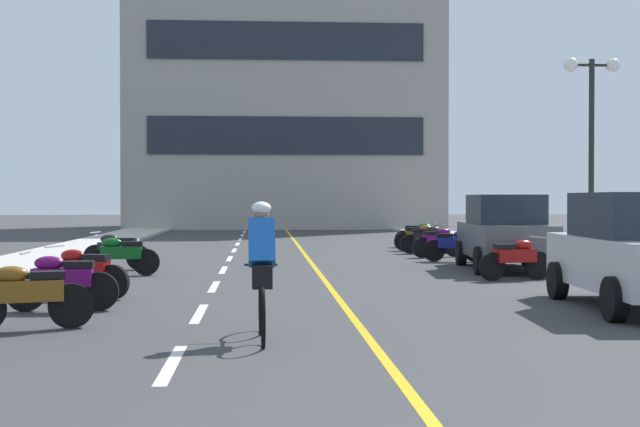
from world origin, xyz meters
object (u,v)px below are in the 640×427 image
Objects in this scene: street_lamp_mid at (592,113)px; motorcycle_10 at (438,241)px; parked_car_near at (638,251)px; motorcycle_13 at (419,234)px; motorcycle_6 at (516,258)px; motorcycle_4 at (62,281)px; motorcycle_7 at (121,255)px; motorcycle_9 at (455,244)px; motorcycle_12 at (420,236)px; cyclist_rider at (262,267)px; motorcycle_11 at (427,238)px; motorcycle_3 at (26,294)px; motorcycle_8 at (116,250)px; motorcycle_5 at (83,271)px; parked_car_mid at (505,232)px.

street_lamp_mid is 5.89m from motorcycle_10.
parked_car_near is at bearing -106.65° from street_lamp_mid.
motorcycle_13 is at bearing 85.96° from motorcycle_10.
motorcycle_6 and motorcycle_13 have the same top height.
motorcycle_7 is at bearing 90.91° from motorcycle_4.
motorcycle_4 is 1.00× the size of motorcycle_9.
motorcycle_12 is (-3.22, 6.71, -3.45)m from street_lamp_mid.
motorcycle_10 is 15.63m from cyclist_rider.
street_lamp_mid is at bearing 73.35° from parked_car_near.
street_lamp_mid reaches higher than motorcycle_11.
street_lamp_mid is 1.22× the size of parked_car_near.
street_lamp_mid is at bearing 50.69° from motorcycle_6.
motorcycle_4 is 1.00× the size of motorcycle_12.
parked_car_near is 10.32m from motorcycle_9.
motorcycle_3 and motorcycle_8 have the same top height.
motorcycle_9 and motorcycle_10 have the same top height.
motorcycle_6 is 0.98× the size of motorcycle_13.
motorcycle_8 is at bearing 108.06° from cyclist_rider.
parked_car_near reaches higher than cyclist_rider.
motorcycle_5 is 0.97× the size of motorcycle_13.
cyclist_rider reaches higher than motorcycle_9.
parked_car_near is at bearing -87.64° from motorcycle_12.
parked_car_near is 12.17m from motorcycle_10.
cyclist_rider is (3.07, -0.98, 0.41)m from motorcycle_3.
motorcycle_9 is at bearing 24.38° from motorcycle_7.
street_lamp_mid is at bearing 1.76° from motorcycle_8.
street_lamp_mid is 12.28m from motorcycle_7.
motorcycle_3 is at bearing -169.71° from parked_car_near.
street_lamp_mid is at bearing 22.62° from parked_car_mid.
parked_car_near reaches higher than motorcycle_4.
motorcycle_3 is 3.25m from cyclist_rider.
motorcycle_9 is at bearing 103.14° from parked_car_mid.
parked_car_near is at bearing 10.29° from motorcycle_3.
cyclist_rider is at bearing -125.56° from motorcycle_6.
motorcycle_4 and motorcycle_12 have the same top height.
motorcycle_8 is at bearing -141.07° from motorcycle_12.
motorcycle_13 is (8.62, 18.95, 0.00)m from motorcycle_3.
parked_car_near reaches higher than motorcycle_9.
motorcycle_9 is at bearing 93.31° from parked_car_near.
motorcycle_13 is 20.70m from cyclist_rider.
cyclist_rider is at bearing -107.46° from motorcycle_11.
motorcycle_10 and motorcycle_12 have the same top height.
cyclist_rider is (-5.25, -12.89, 0.41)m from motorcycle_9.
motorcycle_5 and motorcycle_12 have the same top height.
motorcycle_12 is at bearing -99.57° from motorcycle_13.
parked_car_mid is 2.54× the size of motorcycle_11.
motorcycle_5 is at bearing -85.76° from motorcycle_8.
motorcycle_8 is at bearing -167.09° from motorcycle_9.
motorcycle_13 is (-0.34, 9.75, -0.44)m from parked_car_mid.
motorcycle_7 is 9.62m from cyclist_rider.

